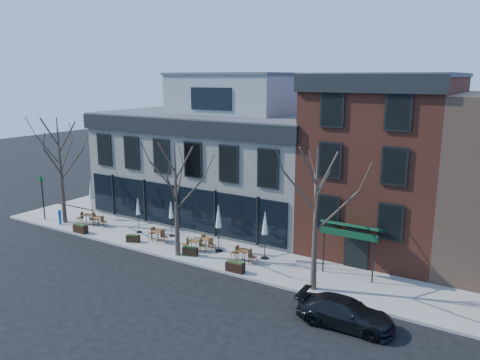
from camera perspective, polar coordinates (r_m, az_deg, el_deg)
The scene contains 26 objects.
ground at distance 34.27m, azimuth -7.36°, elevation -6.25°, with size 120.00×120.00×0.00m, color black.
sidewalk_front at distance 30.76m, azimuth -5.13°, elevation -8.27°, with size 33.50×4.70×0.15m, color gray.
sidewalk_side at distance 45.83m, azimuth -13.62°, elevation -1.60°, with size 4.50×12.00×0.15m, color gray.
corner_building at distance 37.02m, azimuth -2.54°, elevation 2.79°, with size 18.39×10.39×11.10m.
red_brick_building at distance 31.48m, azimuth 17.23°, elevation 2.20°, with size 8.20×11.78×11.18m.
tree_corner at distance 37.02m, azimuth -21.01°, elevation 1.22°, with size 3.93×3.98×7.92m.
tree_mid at distance 28.46m, azimuth -7.77°, elevation -2.20°, with size 3.50×3.55×7.04m.
tree_right at distance 23.90m, azimuth 9.21°, elevation -4.54°, with size 3.72×3.77×7.48m.
sign_pole at distance 38.89m, azimuth -22.92°, elevation -1.71°, with size 0.50×0.10×3.40m.
parked_sedan at distance 22.23m, azimuth 12.72°, elevation -15.50°, with size 1.78×4.39×1.27m, color black.
call_box at distance 37.45m, azimuth -21.11°, elevation -4.15°, with size 0.23×0.23×1.17m.
cafe_set_0 at distance 36.84m, azimuth -18.05°, elevation -4.44°, with size 1.74×1.10×0.91m.
cafe_set_1 at distance 36.21m, azimuth -16.90°, elevation -4.73°, with size 1.55×0.64×0.81m.
cafe_set_2 at distance 31.94m, azimuth -9.98°, elevation -6.59°, with size 1.74×0.76×0.90m.
cafe_set_3 at distance 29.96m, azimuth -5.62°, elevation -7.83°, with size 1.63×0.92×0.84m.
cafe_set_4 at distance 30.32m, azimuth -4.03°, elevation -7.57°, with size 1.58×0.93×0.82m.
cafe_set_5 at distance 28.13m, azimuth 0.43°, elevation -9.07°, with size 1.74×0.73×0.91m.
umbrella_0 at distance 37.80m, azimuth -17.69°, elevation -1.36°, with size 0.49×0.49×3.03m.
umbrella_1 at distance 33.60m, azimuth -12.32°, elevation -3.38°, with size 0.40×0.40×2.53m.
umbrella_2 at distance 32.43m, azimuth -8.40°, elevation -3.85°, with size 0.40×0.40×2.48m.
umbrella_3 at distance 29.23m, azimuth -2.63°, elevation -4.77°, with size 0.48×0.48×3.03m.
umbrella_4 at distance 28.11m, azimuth 3.07°, elevation -5.59°, with size 0.47×0.47×2.96m.
planter_0 at distance 35.09m, azimuth -18.87°, elevation -5.61°, with size 1.12×0.47×0.62m.
planter_1 at distance 32.24m, azimuth -12.91°, elevation -6.95°, with size 0.97×0.70×0.50m.
planter_2 at distance 29.40m, azimuth -6.08°, elevation -8.59°, with size 1.01×0.60×0.53m.
planter_3 at distance 26.86m, azimuth -0.58°, elevation -10.52°, with size 1.11×0.48×0.61m.
Camera 1 is at (20.60, -25.10, 10.96)m, focal length 35.00 mm.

